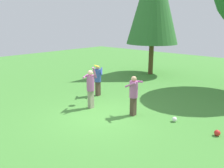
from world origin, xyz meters
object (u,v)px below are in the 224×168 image
Objects in this scene: person_thrower at (91,86)px; ball_white at (174,119)px; frisbee at (97,66)px; ball_red at (217,133)px; person_bystander at (134,92)px; person_catcher at (98,78)px.

person_thrower is 9.77× the size of ball_white.
frisbee reaches higher than ball_white.
frisbee is at bearing -173.93° from ball_white.
person_thrower is at bearing -168.19° from ball_red.
person_thrower is 2.00m from person_bystander.
person_thrower reaches higher than frisbee.
ball_red is (5.11, 1.07, -0.93)m from person_thrower.
person_thrower is at bearing -161.87° from ball_white.
person_catcher is 0.97× the size of person_bystander.
person_thrower reaches higher than ball_red.
frisbee reaches higher than person_bystander.
frisbee is at bearing -176.51° from ball_red.
ball_red is at bearing -103.33° from person_thrower.
person_thrower reaches higher than person_catcher.
person_catcher is 4.26× the size of frisbee.
person_catcher is 4.66m from ball_white.
frisbee is at bearing -0.00° from person_catcher.
frisbee is 1.93× the size of ball_white.
ball_red is 1.62m from ball_white.
person_catcher is 1.33m from frisbee.
person_catcher is at bearing 175.67° from ball_white.
frisbee is 1.80× the size of ball_red.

